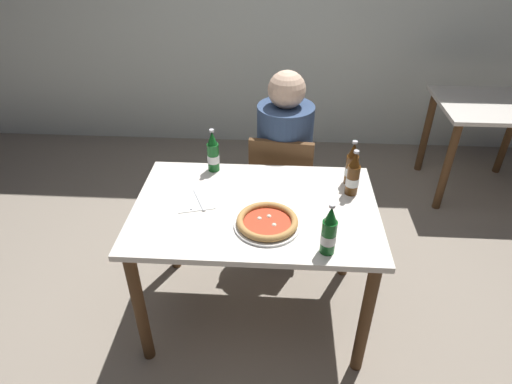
{
  "coord_description": "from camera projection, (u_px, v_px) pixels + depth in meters",
  "views": [
    {
      "loc": [
        0.11,
        -1.73,
        2.01
      ],
      "look_at": [
        0.0,
        0.05,
        0.8
      ],
      "focal_mm": 30.57,
      "sensor_mm": 36.0,
      "label": 1
    }
  ],
  "objects": [
    {
      "name": "dining_table_background",
      "position": [
        489.0,
        123.0,
        3.3
      ],
      "size": [
        0.8,
        0.7,
        0.75
      ],
      "color": "silver",
      "rests_on": "ground_plane"
    },
    {
      "name": "ground_plane",
      "position": [
        255.0,
        309.0,
        2.56
      ],
      "size": [
        8.0,
        8.0,
        0.0
      ],
      "primitive_type": "plane",
      "color": "gray"
    },
    {
      "name": "pizza_margherita_near",
      "position": [
        267.0,
        222.0,
        2.0
      ],
      "size": [
        0.31,
        0.31,
        0.04
      ],
      "color": "white",
      "rests_on": "dining_table_main"
    },
    {
      "name": "beer_bottle_left",
      "position": [
        213.0,
        153.0,
        2.37
      ],
      "size": [
        0.07,
        0.07,
        0.25
      ],
      "color": "#14591E",
      "rests_on": "dining_table_main"
    },
    {
      "name": "beer_bottle_center",
      "position": [
        352.0,
        166.0,
        2.26
      ],
      "size": [
        0.07,
        0.07,
        0.25
      ],
      "color": "#512D0F",
      "rests_on": "dining_table_main"
    },
    {
      "name": "beer_bottle_extra",
      "position": [
        353.0,
        176.0,
        2.18
      ],
      "size": [
        0.07,
        0.07,
        0.25
      ],
      "color": "#512D0F",
      "rests_on": "dining_table_main"
    },
    {
      "name": "beer_bottle_right",
      "position": [
        329.0,
        232.0,
        1.81
      ],
      "size": [
        0.07,
        0.07,
        0.25
      ],
      "color": "#14591E",
      "rests_on": "dining_table_main"
    },
    {
      "name": "diner_seated",
      "position": [
        284.0,
        167.0,
        2.77
      ],
      "size": [
        0.34,
        0.34,
        1.21
      ],
      "color": "#2D3342",
      "rests_on": "ground_plane"
    },
    {
      "name": "dining_table_main",
      "position": [
        255.0,
        224.0,
        2.2
      ],
      "size": [
        1.2,
        0.8,
        0.75
      ],
      "color": "silver",
      "rests_on": "ground_plane"
    },
    {
      "name": "chair_behind_table",
      "position": [
        282.0,
        185.0,
        2.79
      ],
      "size": [
        0.44,
        0.44,
        0.85
      ],
      "rotation": [
        0.0,
        0.0,
        3.03
      ],
      "color": "brown",
      "rests_on": "ground_plane"
    },
    {
      "name": "napkin_with_cutlery",
      "position": [
        195.0,
        200.0,
        2.18
      ],
      "size": [
        0.22,
        0.22,
        0.01
      ],
      "color": "white",
      "rests_on": "dining_table_main"
    }
  ]
}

